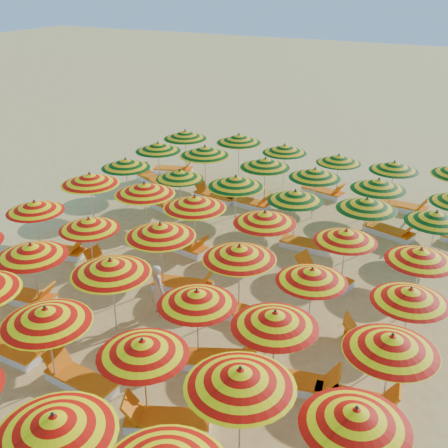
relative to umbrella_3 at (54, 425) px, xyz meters
The scene contains 64 objects.
ground 8.32m from the umbrella_3, 99.53° to the left, with size 120.00×120.00×0.00m, color #DEBE63.
umbrella_3 is the anchor object (origin of this frame).
umbrella_8 3.31m from the umbrella_3, 135.51° to the left, with size 2.07×2.07×2.04m.
umbrella_9 2.45m from the umbrella_3, 90.59° to the left, with size 2.30×2.30×1.94m.
umbrella_10 3.15m from the umbrella_3, 47.43° to the left, with size 2.54×2.54×2.13m.
umbrella_11 4.82m from the umbrella_3, 30.61° to the left, with size 1.91×1.91×1.98m.
umbrella_13 6.64m from the umbrella_3, 137.59° to the left, with size 2.13×2.13×1.97m.
umbrella_14 5.17m from the umbrella_3, 117.78° to the left, with size 2.19×2.19×2.09m.
umbrella_15 4.53m from the umbrella_3, 89.96° to the left, with size 2.36×2.36×1.92m.
umbrella_16 4.84m from the umbrella_3, 66.67° to the left, with size 2.32×2.32×1.98m.
umbrella_17 6.33m from the umbrella_3, 47.70° to the left, with size 2.27×2.27×2.01m.
umbrella_18 9.88m from the umbrella_3, 135.99° to the left, with size 1.89×1.89×1.89m.
umbrella_19 8.19m from the umbrella_3, 125.84° to the left, with size 2.27×2.27×1.86m.
umbrella_20 7.31m from the umbrella_3, 109.83° to the left, with size 2.57×2.57×2.08m.
umbrella_21 6.74m from the umbrella_3, 90.05° to the left, with size 2.06×2.06×2.04m.
umbrella_22 7.01m from the umbrella_3, 73.87° to the left, with size 2.28×2.28×1.87m.
umbrella_23 8.05m from the umbrella_3, 58.27° to the left, with size 2.25×2.25×1.88m.
umbrella_24 11.44m from the umbrella_3, 126.62° to the left, with size 2.59×2.59×2.12m.
umbrella_25 10.37m from the umbrella_3, 116.61° to the left, with size 2.46×2.46×2.11m.
umbrella_26 9.43m from the umbrella_3, 106.28° to the left, with size 2.06×2.06×2.09m.
umbrella_27 9.14m from the umbrella_3, 92.05° to the left, with size 2.45×2.45×2.00m.
umbrella_28 9.46m from the umbrella_3, 77.36° to the left, with size 2.35×2.35×1.88m.
umbrella_29 9.82m from the umbrella_3, 65.19° to the left, with size 2.19×2.19×1.92m.
umbrella_30 13.44m from the umbrella_3, 121.45° to the left, with size 2.34×2.34×1.95m.
umbrella_31 12.50m from the umbrella_3, 112.17° to the left, with size 2.10×2.10×1.83m.
umbrella_32 11.53m from the umbrella_3, 101.65° to the left, with size 2.13×2.13×2.08m.
umbrella_33 11.31m from the umbrella_3, 90.97° to the left, with size 2.27×2.27×1.93m.
umbrella_34 11.71m from the umbrella_3, 79.84° to the left, with size 1.93×1.93×2.00m.
umbrella_35 12.31m from the umbrella_3, 70.47° to the left, with size 2.36×2.36×1.93m.
umbrella_36 15.46m from the umbrella_3, 117.18° to the left, with size 2.28×2.28×1.98m.
umbrella_37 14.56m from the umbrella_3, 109.47° to the left, with size 2.38×2.38×2.14m.
umbrella_38 13.90m from the umbrella_3, 99.45° to the left, with size 2.14×2.14×2.03m.
umbrella_39 13.59m from the umbrella_3, 91.29° to the left, with size 1.99×1.99×1.97m.
umbrella_40 13.59m from the umbrella_3, 81.59° to the left, with size 2.17×2.17×1.99m.
umbrella_42 17.14m from the umbrella_3, 113.78° to the left, with size 2.22×2.22×2.04m.
umbrella_43 16.72m from the umbrella_3, 105.68° to the left, with size 2.41×2.41×2.07m.
umbrella_44 16.18m from the umbrella_3, 98.54° to the left, with size 2.25×2.25×1.93m.
umbrella_45 15.89m from the umbrella_3, 90.38° to the left, with size 2.30×2.30×1.85m.
umbrella_46 15.90m from the umbrella_3, 82.65° to the left, with size 1.98×1.98×1.94m.
lounger_3 5.16m from the umbrella_3, 147.60° to the left, with size 1.75×0.64×0.69m.
lounger_4 3.57m from the umbrella_3, 126.46° to the left, with size 1.78×0.73×0.69m.
lounger_5 2.95m from the umbrella_3, 78.44° to the left, with size 1.82×1.22×0.69m.
lounger_7 7.25m from the umbrella_3, 140.09° to the left, with size 1.79×0.77×0.69m.
lounger_8 4.92m from the umbrella_3, 82.55° to the left, with size 1.82×1.24×0.69m.
lounger_9 5.54m from the umbrella_3, 61.48° to the left, with size 1.81×0.92×0.69m.
lounger_10 6.20m from the umbrella_3, 50.95° to the left, with size 1.80×0.84×0.69m.
lounger_11 9.76m from the umbrella_3, 132.61° to the left, with size 1.81×0.89×0.69m.
lounger_12 8.21m from the umbrella_3, 122.32° to the left, with size 1.80×0.82×0.69m.
lounger_13 7.50m from the umbrella_3, 104.93° to the left, with size 1.82×0.96×0.69m.
lounger_14 6.73m from the umbrella_3, 84.78° to the left, with size 1.77×0.70×0.69m.
lounger_15 7.98m from the umbrella_3, 62.19° to the left, with size 1.80×0.82×0.69m.
lounger_16 10.31m from the umbrella_3, 113.46° to the left, with size 1.76×0.66×0.69m.
lounger_17 9.83m from the umbrella_3, 108.96° to the left, with size 1.80×0.86×0.69m.
lounger_18 9.59m from the umbrella_3, 81.02° to the left, with size 1.82×1.00×0.69m.
lounger_19 12.91m from the umbrella_3, 114.08° to the left, with size 1.83×1.10×0.69m.
lounger_20 11.24m from the umbrella_3, 87.90° to the left, with size 1.74×0.61×0.69m.
lounger_21 16.06m from the umbrella_3, 118.65° to the left, with size 1.82×1.25×0.69m.
lounger_22 14.30m from the umbrella_3, 107.84° to the left, with size 1.79×0.80×0.69m.
lounger_23 13.89m from the umbrella_3, 101.65° to the left, with size 1.78×0.76×0.69m.
lounger_24 13.68m from the umbrella_3, 79.02° to the left, with size 1.82×1.03×0.69m.
lounger_26 17.27m from the umbrella_3, 115.57° to the left, with size 1.83×1.09×0.69m.
lounger_27 16.02m from the umbrella_3, 92.19° to the left, with size 1.82×0.97×0.69m.
lounger_28 16.10m from the umbrella_3, 80.53° to the left, with size 1.77×0.69×0.69m.
beachgoer_a 6.11m from the umbrella_3, 108.02° to the left, with size 0.53×0.35×1.45m, color tan.
Camera 1 is at (6.76, -12.74, 8.40)m, focal length 45.00 mm.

